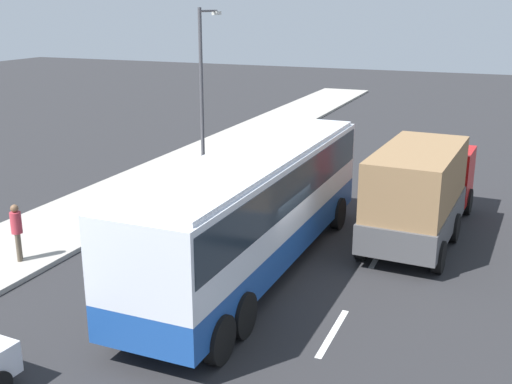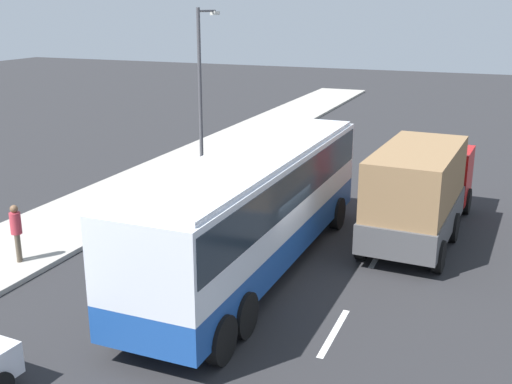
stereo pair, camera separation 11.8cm
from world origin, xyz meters
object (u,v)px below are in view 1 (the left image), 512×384
Objects in this scene: coach_bus at (255,199)px; cargo_truck at (421,188)px; street_lamp at (203,80)px; pedestrian_near_curb at (17,228)px.

coach_bus is 6.11m from cargo_truck.
street_lamp is at bearing 35.25° from coach_bus.
coach_bus reaches higher than cargo_truck.
coach_bus is at bearing -17.09° from pedestrian_near_curb.
street_lamp is (11.12, -0.50, 3.13)m from pedestrian_near_curb.
pedestrian_near_curb is at bearing 126.42° from cargo_truck.
street_lamp is at bearing 70.46° from cargo_truck.
coach_bus is at bearing 142.63° from cargo_truck.
coach_bus reaches higher than pedestrian_near_curb.
street_lamp reaches higher than pedestrian_near_curb.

